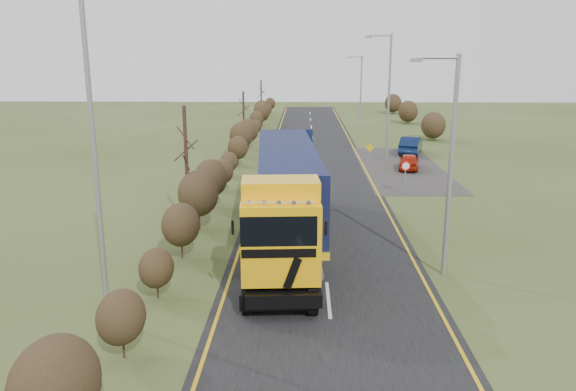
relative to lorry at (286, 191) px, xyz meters
The scene contains 14 objects.
ground 3.57m from the lorry, 49.93° to the right, with size 160.00×160.00×0.00m, color #38451D.
road 8.55m from the lorry, 78.25° to the left, with size 8.00×120.00×0.02m, color black.
layby 19.93m from the lorry, 65.62° to the left, with size 6.00×18.00×0.02m, color #312E2B.
lane_markings 8.26m from the lorry, 77.80° to the left, with size 7.52×116.00×0.01m.
hedgerow 7.38m from the lorry, 126.21° to the left, with size 2.24×102.04×6.05m.
lorry is the anchor object (origin of this frame).
car_red_hatchback 19.36m from the lorry, 63.36° to the left, with size 1.43×3.55×1.21m, color #A01B08.
car_blue_sedan 26.06m from the lorry, 67.37° to the left, with size 1.59×4.56×1.50m, color #0A1738.
streetlight_near 7.39m from the lorry, 29.28° to the right, with size 1.79×0.18×8.40m.
streetlight_mid 22.29m from the lorry, 70.61° to the left, with size 2.10×0.20×9.93m.
streetlight_far 42.31m from the lorry, 80.14° to the left, with size 1.76×0.18×8.22m.
left_pole 9.97m from the lorry, 125.66° to the right, with size 0.16×0.16×11.02m, color gray.
speed_sign 11.71m from the lorry, 53.36° to the left, with size 0.58×0.10×2.10m.
warning_board 19.61m from the lorry, 72.54° to the left, with size 0.65×0.11×1.72m.
Camera 1 is at (-0.91, -22.20, 8.38)m, focal length 35.00 mm.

